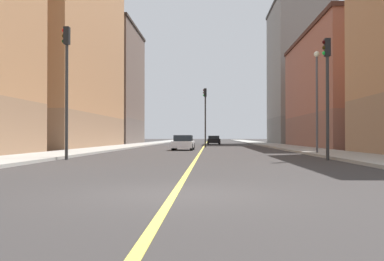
{
  "coord_description": "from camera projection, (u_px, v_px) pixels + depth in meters",
  "views": [
    {
      "loc": [
        0.75,
        -9.38,
        1.2
      ],
      "look_at": [
        -1.18,
        38.38,
        1.82
      ],
      "focal_mm": 42.35,
      "sensor_mm": 36.0,
      "label": 1
    }
  ],
  "objects": [
    {
      "name": "street_lamp_left_near",
      "position": [
        317.0,
        91.0,
        29.22
      ],
      "size": [
        0.36,
        0.36,
        6.55
      ],
      "color": "#4C4C51",
      "rests_on": "ground"
    },
    {
      "name": "car_white",
      "position": [
        183.0,
        143.0,
        39.31
      ],
      "size": [
        1.86,
        4.03,
        1.3
      ],
      "color": "white",
      "rests_on": "ground"
    },
    {
      "name": "sidewalk_left",
      "position": [
        274.0,
        145.0,
        57.99
      ],
      "size": [
        3.64,
        168.0,
        0.15
      ],
      "primitive_type": "cube",
      "color": "#9E9B93",
      "rests_on": "ground"
    },
    {
      "name": "lane_center_stripe",
      "position": [
        204.0,
        146.0,
        58.35
      ],
      "size": [
        0.16,
        154.0,
        0.01
      ],
      "primitive_type": "cube",
      "color": "#E5D14C",
      "rests_on": "ground"
    },
    {
      "name": "ground_plane",
      "position": [
        174.0,
        194.0,
        9.39
      ],
      "size": [
        400.0,
        400.0,
        0.0
      ],
      "primitive_type": "plane",
      "color": "#332F2E",
      "rests_on": "ground"
    },
    {
      "name": "car_green",
      "position": [
        184.0,
        140.0,
        78.3
      ],
      "size": [
        2.01,
        4.52,
        1.31
      ],
      "color": "#1E6B38",
      "rests_on": "ground"
    },
    {
      "name": "building_left_mid",
      "position": [
        342.0,
        90.0,
        48.02
      ],
      "size": [
        8.45,
        23.44,
        12.17
      ],
      "color": "brown",
      "rests_on": "ground"
    },
    {
      "name": "traffic_light_left_near",
      "position": [
        327.0,
        82.0,
        22.73
      ],
      "size": [
        0.4,
        0.32,
        6.13
      ],
      "color": "#2D2D2D",
      "rests_on": "ground"
    },
    {
      "name": "traffic_light_median_far",
      "position": [
        205.0,
        109.0,
        49.01
      ],
      "size": [
        0.4,
        0.32,
        6.4
      ],
      "color": "#2D2D2D",
      "rests_on": "ground"
    },
    {
      "name": "building_right_distant",
      "position": [
        110.0,
        86.0,
        70.19
      ],
      "size": [
        8.45,
        17.72,
        18.06
      ],
      "color": "brown",
      "rests_on": "ground"
    },
    {
      "name": "traffic_light_right_near",
      "position": [
        66.0,
        75.0,
        23.27
      ],
      "size": [
        0.4,
        0.32,
        6.84
      ],
      "color": "#2D2D2D",
      "rests_on": "ground"
    },
    {
      "name": "car_black",
      "position": [
        214.0,
        140.0,
        67.19
      ],
      "size": [
        1.96,
        4.17,
        1.29
      ],
      "color": "black",
      "rests_on": "ground"
    },
    {
      "name": "sidewalk_right",
      "position": [
        136.0,
        145.0,
        58.7
      ],
      "size": [
        3.64,
        168.0,
        0.15
      ],
      "primitive_type": "cube",
      "color": "#9E9B93",
      "rests_on": "ground"
    },
    {
      "name": "building_right_midblock",
      "position": [
        64.0,
        49.0,
        47.92
      ],
      "size": [
        8.45,
        24.68,
        20.99
      ],
      "color": "#8F6B4F",
      "rests_on": "ground"
    },
    {
      "name": "building_left_far",
      "position": [
        299.0,
        74.0,
        71.46
      ],
      "size": [
        8.45,
        16.14,
        22.11
      ],
      "color": "slate",
      "rests_on": "ground"
    }
  ]
}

